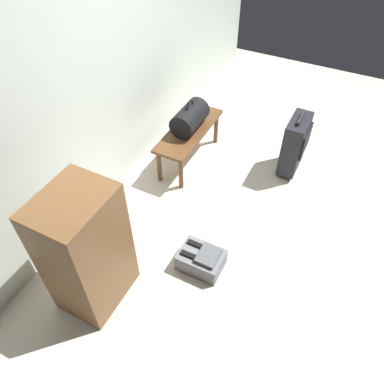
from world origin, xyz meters
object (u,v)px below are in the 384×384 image
bench (189,134)px  side_cabinet (86,251)px  backpack_grey (201,259)px  cell_phone (201,114)px  suitcase_upright_charcoal (295,144)px  duffel_bag_black (190,118)px

bench → side_cabinet: side_cabinet is taller
backpack_grey → side_cabinet: 1.00m
backpack_grey → side_cabinet: bearing=132.7°
side_cabinet → cell_phone: bearing=2.8°
backpack_grey → side_cabinet: side_cabinet is taller
bench → backpack_grey: size_ratio=2.63×
suitcase_upright_charcoal → side_cabinet: size_ratio=0.63×
suitcase_upright_charcoal → duffel_bag_black: bearing=107.7°
cell_phone → suitcase_upright_charcoal: (0.06, -1.08, -0.08)m
suitcase_upright_charcoal → side_cabinet: side_cabinet is taller
duffel_bag_black → side_cabinet: size_ratio=0.40×
bench → duffel_bag_black: bearing=-0.0°
duffel_bag_black → side_cabinet: bearing=-177.0°
bench → cell_phone: bearing=1.3°
suitcase_upright_charcoal → side_cabinet: 2.41m
duffel_bag_black → cell_phone: bearing=1.3°
bench → backpack_grey: (-1.23, -0.75, -0.27)m
suitcase_upright_charcoal → backpack_grey: 1.64m
bench → cell_phone: cell_phone is taller
duffel_bag_black → side_cabinet: 1.85m
suitcase_upright_charcoal → backpack_grey: (-1.59, 0.32, -0.26)m
bench → suitcase_upright_charcoal: size_ratio=1.44×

